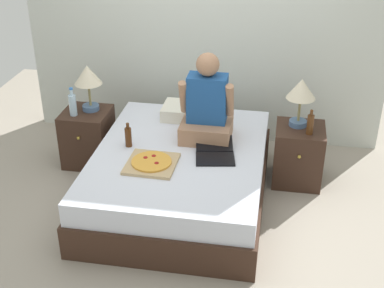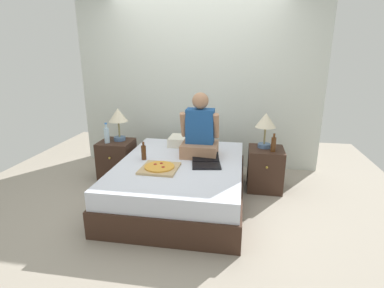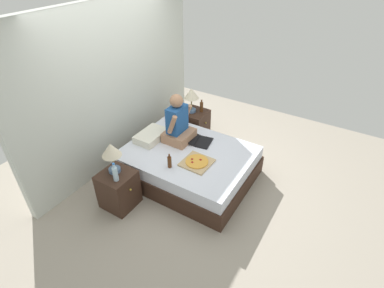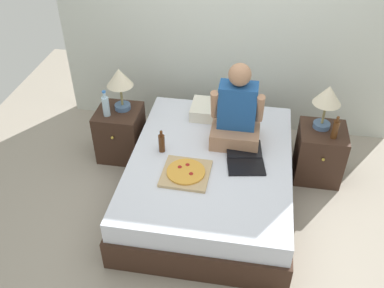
# 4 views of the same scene
# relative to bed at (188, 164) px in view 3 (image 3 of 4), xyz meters

# --- Properties ---
(ground_plane) EXTENTS (5.67, 5.67, 0.00)m
(ground_plane) POSITION_rel_bed_xyz_m (0.00, 0.00, -0.24)
(ground_plane) COLOR #9E9384
(wall_back) EXTENTS (3.67, 0.12, 2.50)m
(wall_back) POSITION_rel_bed_xyz_m (0.00, 1.32, 1.01)
(wall_back) COLOR silver
(wall_back) RESTS_ON ground
(bed) EXTENTS (1.47, 1.91, 0.49)m
(bed) POSITION_rel_bed_xyz_m (0.00, 0.00, 0.00)
(bed) COLOR #382319
(bed) RESTS_ON ground
(nightstand_left) EXTENTS (0.44, 0.47, 0.55)m
(nightstand_left) POSITION_rel_bed_xyz_m (-1.02, 0.50, 0.03)
(nightstand_left) COLOR #382319
(nightstand_left) RESTS_ON ground
(lamp_on_left_nightstand) EXTENTS (0.26, 0.26, 0.45)m
(lamp_on_left_nightstand) POSITION_rel_bed_xyz_m (-0.98, 0.55, 0.64)
(lamp_on_left_nightstand) COLOR #4C6B93
(lamp_on_left_nightstand) RESTS_ON nightstand_left
(water_bottle) EXTENTS (0.07, 0.07, 0.28)m
(water_bottle) POSITION_rel_bed_xyz_m (-1.10, 0.41, 0.42)
(water_bottle) COLOR silver
(water_bottle) RESTS_ON nightstand_left
(nightstand_right) EXTENTS (0.44, 0.47, 0.55)m
(nightstand_right) POSITION_rel_bed_xyz_m (1.02, 0.50, 0.03)
(nightstand_right) COLOR #382319
(nightstand_right) RESTS_ON ground
(lamp_on_right_nightstand) EXTENTS (0.26, 0.26, 0.45)m
(lamp_on_right_nightstand) POSITION_rel_bed_xyz_m (0.99, 0.55, 0.64)
(lamp_on_right_nightstand) COLOR #4C6B93
(lamp_on_right_nightstand) RESTS_ON nightstand_right
(beer_bottle) EXTENTS (0.06, 0.06, 0.23)m
(beer_bottle) POSITION_rel_bed_xyz_m (1.09, 0.40, 0.40)
(beer_bottle) COLOR #512D14
(beer_bottle) RESTS_ON nightstand_right
(pillow) EXTENTS (0.52, 0.34, 0.12)m
(pillow) POSITION_rel_bed_xyz_m (-0.03, 0.68, 0.31)
(pillow) COLOR silver
(pillow) RESTS_ON bed
(person_seated) EXTENTS (0.47, 0.40, 0.78)m
(person_seated) POSITION_rel_bed_xyz_m (0.19, 0.30, 0.53)
(person_seated) COLOR #A37556
(person_seated) RESTS_ON bed
(laptop) EXTENTS (0.38, 0.46, 0.07)m
(laptop) POSITION_rel_bed_xyz_m (0.31, -0.02, 0.27)
(laptop) COLOR black
(laptop) RESTS_ON bed
(pizza_box) EXTENTS (0.41, 0.41, 0.05)m
(pizza_box) POSITION_rel_bed_xyz_m (-0.18, -0.26, 0.27)
(pizza_box) COLOR tan
(pizza_box) RESTS_ON bed
(beer_bottle_on_bed) EXTENTS (0.06, 0.06, 0.22)m
(beer_bottle_on_bed) POSITION_rel_bed_xyz_m (-0.45, 0.02, 0.34)
(beer_bottle_on_bed) COLOR #4C2811
(beer_bottle_on_bed) RESTS_ON bed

